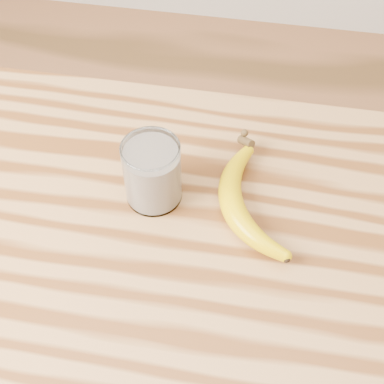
# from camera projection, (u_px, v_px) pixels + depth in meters

# --- Properties ---
(table) EXTENTS (1.20, 0.80, 0.90)m
(table) POSITION_uv_depth(u_px,v_px,m) (154.00, 305.00, 0.90)
(table) COLOR #AB7844
(table) RESTS_ON ground
(smoothie_glass) EXTENTS (0.09, 0.09, 0.11)m
(smoothie_glass) POSITION_uv_depth(u_px,v_px,m) (152.00, 173.00, 0.84)
(smoothie_glass) COLOR white
(smoothie_glass) RESTS_ON table
(banana) EXTENTS (0.22, 0.34, 0.04)m
(banana) POSITION_uv_depth(u_px,v_px,m) (231.00, 205.00, 0.84)
(banana) COLOR #DBB100
(banana) RESTS_ON table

